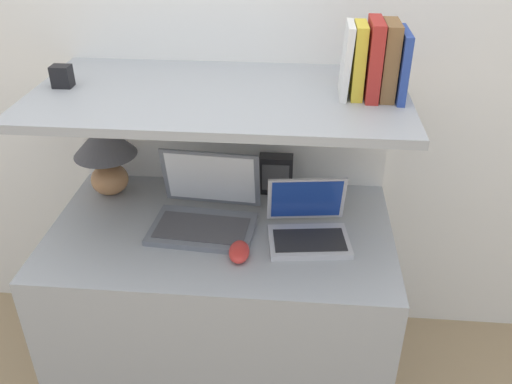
{
  "coord_description": "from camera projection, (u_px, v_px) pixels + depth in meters",
  "views": [
    {
      "loc": [
        0.26,
        -1.19,
        1.8
      ],
      "look_at": [
        0.12,
        0.35,
        0.88
      ],
      "focal_mm": 38.0,
      "sensor_mm": 36.0,
      "label": 1
    }
  ],
  "objects": [
    {
      "name": "shelf_gadget",
      "position": [
        62.0,
        76.0,
        1.73
      ],
      "size": [
        0.06,
        0.05,
        0.07
      ],
      "color": "black",
      "rests_on": "shelf"
    },
    {
      "name": "computer_mouse",
      "position": [
        239.0,
        252.0,
        1.74
      ],
      "size": [
        0.07,
        0.12,
        0.04
      ],
      "color": "red",
      "rests_on": "desk"
    },
    {
      "name": "book_white",
      "position": [
        346.0,
        61.0,
        1.63
      ],
      "size": [
        0.03,
        0.14,
        0.22
      ],
      "color": "silver",
      "rests_on": "shelf"
    },
    {
      "name": "back_riser",
      "position": [
        234.0,
        206.0,
        2.28
      ],
      "size": [
        1.19,
        0.04,
        1.17
      ],
      "color": "white",
      "rests_on": "ground_plane"
    },
    {
      "name": "router_box",
      "position": [
        276.0,
        174.0,
        2.07
      ],
      "size": [
        0.13,
        0.06,
        0.16
      ],
      "color": "black",
      "rests_on": "desk"
    },
    {
      "name": "laptop_large",
      "position": [
        205.0,
        211.0,
        1.89
      ],
      "size": [
        0.37,
        0.31,
        0.25
      ],
      "color": "slate",
      "rests_on": "desk"
    },
    {
      "name": "wall_back",
      "position": [
        232.0,
        59.0,
        2.0
      ],
      "size": [
        6.0,
        0.05,
        2.4
      ],
      "color": "white",
      "rests_on": "ground_plane"
    },
    {
      "name": "desk",
      "position": [
        224.0,
        306.0,
        2.07
      ],
      "size": [
        1.19,
        0.7,
        0.72
      ],
      "color": "#999EA3",
      "rests_on": "ground_plane"
    },
    {
      "name": "shelf",
      "position": [
        219.0,
        96.0,
        1.72
      ],
      "size": [
        1.19,
        0.63,
        0.03
      ],
      "color": "#999EA3",
      "rests_on": "back_riser"
    },
    {
      "name": "laptop_small",
      "position": [
        308.0,
        227.0,
        1.82
      ],
      "size": [
        0.29,
        0.26,
        0.2
      ],
      "color": "silver",
      "rests_on": "desk"
    },
    {
      "name": "book_red",
      "position": [
        373.0,
        59.0,
        1.62
      ],
      "size": [
        0.04,
        0.16,
        0.23
      ],
      "color": "#A82823",
      "rests_on": "shelf"
    },
    {
      "name": "book_blue",
      "position": [
        401.0,
        65.0,
        1.62
      ],
      "size": [
        0.02,
        0.18,
        0.2
      ],
      "color": "#284293",
      "rests_on": "shelf"
    },
    {
      "name": "table_lamp",
      "position": [
        105.0,
        150.0,
        2.01
      ],
      "size": [
        0.23,
        0.23,
        0.29
      ],
      "color": "#B27A4C",
      "rests_on": "desk"
    },
    {
      "name": "book_yellow",
      "position": [
        358.0,
        61.0,
        1.62
      ],
      "size": [
        0.03,
        0.12,
        0.22
      ],
      "color": "gold",
      "rests_on": "shelf"
    },
    {
      "name": "book_brown",
      "position": [
        389.0,
        61.0,
        1.62
      ],
      "size": [
        0.04,
        0.14,
        0.23
      ],
      "color": "brown",
      "rests_on": "shelf"
    }
  ]
}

